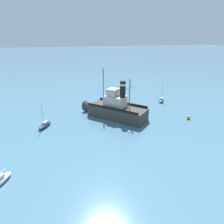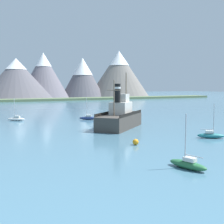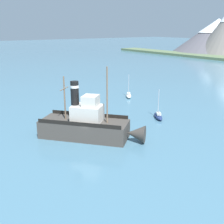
{
  "view_description": "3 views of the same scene",
  "coord_description": "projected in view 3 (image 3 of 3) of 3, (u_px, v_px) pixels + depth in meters",
  "views": [
    {
      "loc": [
        -37.11,
        13.03,
        15.8
      ],
      "look_at": [
        -1.61,
        1.44,
        1.55
      ],
      "focal_mm": 32.0,
      "sensor_mm": 36.0,
      "label": 1
    },
    {
      "loc": [
        -25.02,
        -42.76,
        7.31
      ],
      "look_at": [
        -2.27,
        1.07,
        2.83
      ],
      "focal_mm": 45.0,
      "sensor_mm": 36.0,
      "label": 2
    },
    {
      "loc": [
        30.65,
        -17.65,
        14.67
      ],
      "look_at": [
        0.14,
        3.93,
        3.32
      ],
      "focal_mm": 45.0,
      "sensor_mm": 36.0,
      "label": 3
    }
  ],
  "objects": [
    {
      "name": "sailboat_navy",
      "position": [
        158.0,
        116.0,
        46.84
      ],
      "size": [
        3.82,
        2.9,
        4.9
      ],
      "color": "navy",
      "rests_on": "ground"
    },
    {
      "name": "sailboat_white",
      "position": [
        129.0,
        95.0,
        61.0
      ],
      "size": [
        3.75,
        3.06,
        4.9
      ],
      "color": "white",
      "rests_on": "ground"
    },
    {
      "name": "ground_plane",
      "position": [
        88.0,
        140.0,
        37.95
      ],
      "size": [
        600.0,
        600.0,
        0.0
      ],
      "primitive_type": "plane",
      "color": "#477289"
    },
    {
      "name": "old_tugboat",
      "position": [
        88.0,
        125.0,
        38.32
      ],
      "size": [
        13.17,
        11.88,
        9.9
      ],
      "color": "#423D38",
      "rests_on": "ground"
    }
  ]
}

